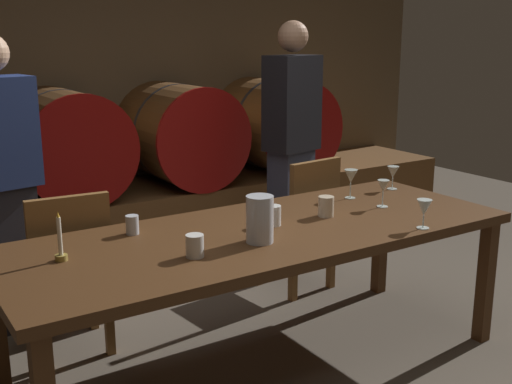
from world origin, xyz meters
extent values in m
plane|color=brown|center=(0.00, 0.00, 0.00)|extent=(8.80, 8.80, 0.00)
cube|color=brown|center=(0.00, 2.93, 1.30)|extent=(6.77, 0.24, 2.60)
cube|color=brown|center=(0.00, 2.38, 0.22)|extent=(6.09, 0.90, 0.44)
cylinder|color=#513319|center=(-0.48, 2.38, 0.84)|extent=(0.81, 0.87, 0.81)
cylinder|color=maroon|center=(-0.48, 1.93, 0.84)|extent=(0.82, 0.03, 0.82)
cylinder|color=maroon|center=(-0.48, 2.83, 0.84)|extent=(0.82, 0.03, 0.82)
cylinder|color=#2D2D33|center=(-0.48, 2.38, 0.84)|extent=(0.81, 0.04, 0.81)
cylinder|color=brown|center=(0.47, 2.38, 0.84)|extent=(0.81, 0.87, 0.81)
cylinder|color=#9E1411|center=(0.47, 1.93, 0.84)|extent=(0.82, 0.03, 0.82)
cylinder|color=#9E1411|center=(0.47, 2.83, 0.84)|extent=(0.82, 0.03, 0.82)
cylinder|color=#2D2D33|center=(0.47, 2.38, 0.84)|extent=(0.81, 0.04, 0.81)
cylinder|color=brown|center=(1.41, 2.38, 0.84)|extent=(0.81, 0.87, 0.81)
cylinder|color=maroon|center=(1.41, 1.93, 0.84)|extent=(0.82, 0.03, 0.82)
cylinder|color=maroon|center=(1.41, 2.83, 0.84)|extent=(0.82, 0.03, 0.82)
cylinder|color=#2D2D33|center=(1.41, 2.38, 0.84)|extent=(0.81, 0.04, 0.81)
cube|color=#4C2D16|center=(-0.20, 0.12, 0.70)|extent=(2.50, 0.93, 0.05)
cube|color=#4C2D16|center=(0.97, -0.28, 0.34)|extent=(0.07, 0.07, 0.68)
cube|color=#4C2D16|center=(0.97, 0.53, 0.34)|extent=(0.07, 0.07, 0.68)
cube|color=brown|center=(-0.96, 0.85, 0.44)|extent=(0.43, 0.43, 0.04)
cube|color=brown|center=(-0.97, 0.67, 0.67)|extent=(0.40, 0.07, 0.42)
cube|color=brown|center=(-0.77, 1.01, 0.21)|extent=(0.05, 0.05, 0.42)
cube|color=brown|center=(-1.11, 1.04, 0.21)|extent=(0.05, 0.05, 0.42)
cube|color=brown|center=(-0.80, 0.67, 0.21)|extent=(0.05, 0.05, 0.42)
cube|color=brown|center=(-1.14, 0.70, 0.21)|extent=(0.05, 0.05, 0.42)
cube|color=brown|center=(0.56, 0.90, 0.44)|extent=(0.44, 0.44, 0.04)
cube|color=brown|center=(0.58, 0.72, 0.67)|extent=(0.40, 0.08, 0.42)
cube|color=brown|center=(0.71, 1.08, 0.21)|extent=(0.05, 0.05, 0.42)
cube|color=brown|center=(0.37, 1.05, 0.21)|extent=(0.05, 0.05, 0.42)
cube|color=brown|center=(0.75, 0.75, 0.21)|extent=(0.05, 0.05, 0.42)
cube|color=brown|center=(0.41, 0.71, 0.21)|extent=(0.05, 0.05, 0.42)
cube|color=black|center=(-1.14, 1.28, 0.42)|extent=(0.33, 0.25, 0.83)
cube|color=#33384C|center=(0.85, 1.34, 0.41)|extent=(0.34, 0.26, 0.83)
cube|color=black|center=(0.85, 1.34, 1.16)|extent=(0.42, 0.32, 0.67)
sphere|color=tan|center=(0.85, 1.34, 1.62)|extent=(0.21, 0.21, 0.21)
cylinder|color=olive|center=(-1.14, 0.22, 0.74)|extent=(0.05, 0.05, 0.02)
cylinder|color=#EDE5CC|center=(-1.14, 0.22, 0.83)|extent=(0.02, 0.02, 0.16)
cone|color=yellow|center=(-1.14, 0.22, 0.93)|extent=(0.01, 0.01, 0.02)
cylinder|color=silver|center=(-0.32, -0.03, 0.84)|extent=(0.12, 0.12, 0.21)
cylinder|color=silver|center=(0.46, -0.28, 0.73)|extent=(0.06, 0.06, 0.00)
cylinder|color=silver|center=(0.46, -0.28, 0.76)|extent=(0.01, 0.01, 0.06)
cone|color=silver|center=(0.46, -0.28, 0.83)|extent=(0.07, 0.07, 0.08)
cylinder|color=silver|center=(0.54, 0.35, 0.73)|extent=(0.06, 0.06, 0.00)
cylinder|color=silver|center=(0.54, 0.35, 0.78)|extent=(0.01, 0.01, 0.09)
cone|color=silver|center=(0.54, 0.35, 0.86)|extent=(0.08, 0.08, 0.08)
cylinder|color=silver|center=(0.57, 0.11, 0.73)|extent=(0.06, 0.06, 0.00)
cylinder|color=silver|center=(0.57, 0.11, 0.77)|extent=(0.01, 0.01, 0.08)
cone|color=silver|center=(0.57, 0.11, 0.84)|extent=(0.06, 0.06, 0.07)
cylinder|color=silver|center=(0.90, 0.37, 0.73)|extent=(0.06, 0.06, 0.00)
cylinder|color=silver|center=(0.90, 0.37, 0.77)|extent=(0.01, 0.01, 0.07)
cone|color=silver|center=(0.90, 0.37, 0.83)|extent=(0.07, 0.07, 0.07)
cylinder|color=silver|center=(-0.75, 0.40, 0.77)|extent=(0.06, 0.06, 0.09)
cylinder|color=white|center=(-0.65, -0.04, 0.78)|extent=(0.08, 0.08, 0.10)
cylinder|color=white|center=(-0.12, 0.16, 0.78)|extent=(0.08, 0.08, 0.10)
cylinder|color=beige|center=(0.19, 0.14, 0.78)|extent=(0.08, 0.08, 0.10)
camera|label=1|loc=(-1.81, -2.30, 1.64)|focal=44.52mm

